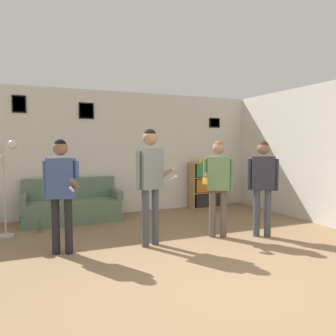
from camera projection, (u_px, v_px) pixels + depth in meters
ground_plane at (233, 289)px, 3.48m from camera, size 20.00×20.00×0.00m
wall_back at (124, 153)px, 7.34m from camera, size 8.72×0.08×2.70m
wall_right at (306, 154)px, 6.60m from camera, size 0.06×6.68×2.70m
couch at (72, 207)px, 6.56m from camera, size 1.91×0.80×0.84m
bookshelf at (208, 185)px, 8.00m from camera, size 0.92×0.30×1.10m
floor_lamp at (4, 169)px, 5.38m from camera, size 0.36×0.39×1.61m
person_player_foreground_left at (61, 185)px, 4.54m from camera, size 0.47×0.56×1.61m
person_player_foreground_center at (150, 174)px, 4.90m from camera, size 0.56×0.44×1.77m
person_watcher_holding_cup at (218, 179)px, 5.38m from camera, size 0.58×0.35×1.60m
person_spectator_near_bookshelf at (263, 179)px, 5.41m from camera, size 0.44×0.36×1.60m
bottle_on_floor at (40, 227)px, 5.70m from camera, size 0.06×0.06×0.26m
drinking_cup at (200, 160)px, 7.87m from camera, size 0.07×0.07×0.12m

